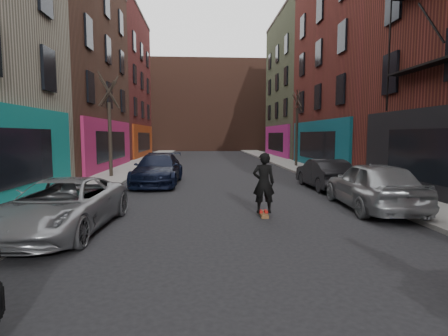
{
  "coord_description": "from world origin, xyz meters",
  "views": [
    {
      "loc": [
        -1.04,
        -2.22,
        2.48
      ],
      "look_at": [
        -0.44,
        6.95,
        1.6
      ],
      "focal_mm": 28.0,
      "sensor_mm": 36.0,
      "label": 1
    }
  ],
  "objects": [
    {
      "name": "parked_right_end",
      "position": [
        4.6,
        13.45,
        0.69
      ],
      "size": [
        1.53,
        4.19,
        1.37
      ],
      "primitive_type": "imported",
      "rotation": [
        0.0,
        0.0,
        3.16
      ],
      "color": "black",
      "rests_on": "ground"
    },
    {
      "name": "skateboarder",
      "position": [
        0.85,
        8.19,
        1.02
      ],
      "size": [
        0.69,
        0.46,
        1.84
      ],
      "primitive_type": "imported",
      "rotation": [
        0.0,
        0.0,
        3.11
      ],
      "color": "black",
      "rests_on": "skateboard"
    },
    {
      "name": "skateboard",
      "position": [
        0.85,
        8.19,
        0.05
      ],
      "size": [
        0.25,
        0.81,
        0.1
      ],
      "primitive_type": "cube",
      "rotation": [
        0.0,
        0.0,
        -0.03
      ],
      "color": "brown",
      "rests_on": "ground"
    },
    {
      "name": "tree_left_far",
      "position": [
        -6.2,
        18.0,
        3.38
      ],
      "size": [
        2.0,
        2.0,
        6.5
      ],
      "primitive_type": null,
      "color": "black",
      "rests_on": "sidewalk_left"
    },
    {
      "name": "parked_right_far",
      "position": [
        4.6,
        8.86,
        0.81
      ],
      "size": [
        2.21,
        4.89,
        1.63
      ],
      "primitive_type": "imported",
      "rotation": [
        0.0,
        0.0,
        3.08
      ],
      "color": "#94989C",
      "rests_on": "ground"
    },
    {
      "name": "parked_left_end",
      "position": [
        -3.2,
        15.26,
        0.76
      ],
      "size": [
        2.31,
        5.33,
        1.53
      ],
      "primitive_type": "imported",
      "rotation": [
        0.0,
        0.0,
        -0.03
      ],
      "color": "black",
      "rests_on": "ground"
    },
    {
      "name": "parked_left_far",
      "position": [
        -4.6,
        6.8,
        0.68
      ],
      "size": [
        2.53,
        4.99,
        1.35
      ],
      "primitive_type": "imported",
      "rotation": [
        0.0,
        0.0,
        -0.06
      ],
      "color": "gray",
      "rests_on": "ground"
    },
    {
      "name": "building_far",
      "position": [
        0.0,
        56.0,
        7.0
      ],
      "size": [
        40.0,
        10.0,
        14.0
      ],
      "primitive_type": "cube",
      "color": "#47281E",
      "rests_on": "ground"
    },
    {
      "name": "sidewalk_left",
      "position": [
        -6.25,
        30.0,
        0.07
      ],
      "size": [
        2.5,
        84.0,
        0.13
      ],
      "primitive_type": "cube",
      "color": "gray",
      "rests_on": "ground"
    },
    {
      "name": "tree_right_far",
      "position": [
        6.2,
        24.0,
        3.53
      ],
      "size": [
        2.0,
        2.0,
        6.8
      ],
      "primitive_type": null,
      "color": "black",
      "rests_on": "sidewalk_right"
    },
    {
      "name": "sidewalk_right",
      "position": [
        6.25,
        30.0,
        0.07
      ],
      "size": [
        2.5,
        84.0,
        0.13
      ],
      "primitive_type": "cube",
      "color": "gray",
      "rests_on": "ground"
    }
  ]
}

